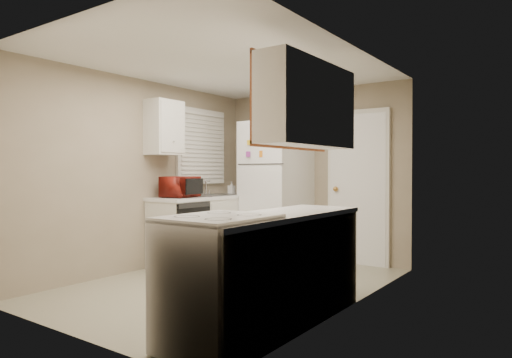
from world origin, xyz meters
The scene contains 19 objects.
floor centered at (0.00, 0.00, 0.00)m, with size 3.80×3.80×0.00m, color #B5B194.
ceiling centered at (0.00, 0.00, 2.40)m, with size 3.80×3.80×0.00m, color white.
wall_left centered at (-1.40, 0.00, 1.20)m, with size 3.80×3.80×0.00m, color gray.
wall_right centered at (1.40, 0.00, 1.20)m, with size 3.80×3.80×0.00m, color gray.
wall_back centered at (0.00, 1.90, 1.20)m, with size 2.80×2.80×0.00m, color gray.
wall_front centered at (0.00, -1.90, 1.20)m, with size 2.80×2.80×0.00m, color gray.
left_counter centered at (-1.10, 0.90, 0.45)m, with size 0.60×1.80×0.90m, color silver.
dishwasher centered at (-0.81, 0.30, 0.49)m, with size 0.03×0.58×0.72m, color black.
sink centered at (-1.10, 1.05, 0.86)m, with size 0.54×0.74×0.16m, color gray.
microwave centered at (-1.14, 0.39, 1.05)m, with size 0.27×0.49×0.33m, color maroon.
soap_bottle centered at (-1.15, 1.48, 1.00)m, with size 0.08×0.09×0.19m, color white.
window_blinds centered at (-1.36, 1.05, 1.60)m, with size 0.10×0.98×1.08m, color silver.
upper_cabinet_left centered at (-1.25, 0.22, 1.80)m, with size 0.30×0.45×0.70m, color silver.
refrigerator centered at (-0.41, 1.56, 0.97)m, with size 0.80×0.78×1.94m, color white.
cabinet_over_fridge centered at (-0.40, 1.75, 2.00)m, with size 0.70×0.30×0.40m, color silver.
interior_door centered at (0.70, 1.86, 1.02)m, with size 0.86×0.06×2.08m, color white.
right_counter centered at (1.10, -0.80, 0.45)m, with size 0.60×2.00×0.90m, color silver.
stove centered at (1.06, -1.44, 0.47)m, with size 0.63×0.77×0.94m, color white.
upper_cabinet_right centered at (1.25, -0.50, 1.80)m, with size 0.30×1.20×0.70m, color silver.
Camera 1 is at (3.11, -3.87, 1.24)m, focal length 32.00 mm.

